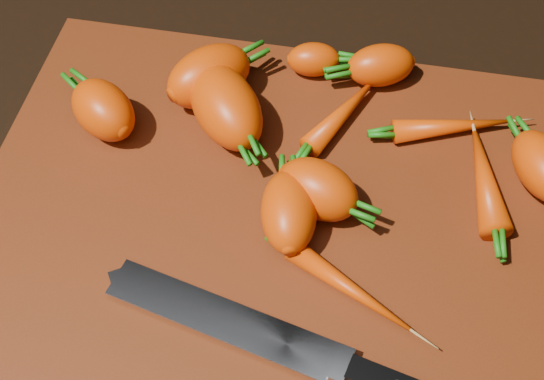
# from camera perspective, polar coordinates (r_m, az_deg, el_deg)

# --- Properties ---
(ground) EXTENTS (2.00, 2.00, 0.01)m
(ground) POSITION_cam_1_polar(r_m,az_deg,el_deg) (0.65, -0.16, -2.53)
(ground) COLOR black
(cutting_board) EXTENTS (0.50, 0.40, 0.01)m
(cutting_board) POSITION_cam_1_polar(r_m,az_deg,el_deg) (0.64, -0.17, -1.98)
(cutting_board) COLOR maroon
(cutting_board) RESTS_ON ground
(carrot_0) EXTENTS (0.10, 0.10, 0.05)m
(carrot_0) POSITION_cam_1_polar(r_m,az_deg,el_deg) (0.70, -4.76, 8.55)
(carrot_0) COLOR #E03E00
(carrot_0) RESTS_ON cutting_board
(carrot_1) EXTENTS (0.09, 0.08, 0.05)m
(carrot_1) POSITION_cam_1_polar(r_m,az_deg,el_deg) (0.69, -12.59, 5.91)
(carrot_1) COLOR #E03E00
(carrot_1) RESTS_ON cutting_board
(carrot_2) EXTENTS (0.10, 0.11, 0.06)m
(carrot_2) POSITION_cam_1_polar(r_m,az_deg,el_deg) (0.67, -3.50, 6.30)
(carrot_2) COLOR #E03E00
(carrot_2) RESTS_ON cutting_board
(carrot_3) EXTENTS (0.06, 0.08, 0.05)m
(carrot_3) POSITION_cam_1_polar(r_m,az_deg,el_deg) (0.61, 1.27, -1.63)
(carrot_3) COLOR #E03E00
(carrot_3) RESTS_ON cutting_board
(carrot_4) EXTENTS (0.07, 0.06, 0.04)m
(carrot_4) POSITION_cam_1_polar(r_m,az_deg,el_deg) (0.73, 8.17, 9.28)
(carrot_4) COLOR #E03E00
(carrot_4) RESTS_ON cutting_board
(carrot_5) EXTENTS (0.05, 0.04, 0.03)m
(carrot_5) POSITION_cam_1_polar(r_m,az_deg,el_deg) (0.73, 3.15, 9.79)
(carrot_5) COLOR #E03E00
(carrot_5) RESTS_ON cutting_board
(carrot_6) EXTENTS (0.07, 0.09, 0.04)m
(carrot_6) POSITION_cam_1_polar(r_m,az_deg,el_deg) (0.68, 19.71, 1.69)
(carrot_6) COLOR #E03E00
(carrot_6) RESTS_ON cutting_board
(carrot_7) EXTENTS (0.07, 0.10, 0.02)m
(carrot_7) POSITION_cam_1_polar(r_m,az_deg,el_deg) (0.69, 5.39, 5.82)
(carrot_7) COLOR #E03E00
(carrot_7) RESTS_ON cutting_board
(carrot_8) EXTENTS (0.11, 0.07, 0.02)m
(carrot_8) POSITION_cam_1_polar(r_m,az_deg,el_deg) (0.59, 5.81, -7.35)
(carrot_8) COLOR #E03E00
(carrot_8) RESTS_ON cutting_board
(carrot_9) EXTENTS (0.05, 0.11, 0.03)m
(carrot_9) POSITION_cam_1_polar(r_m,az_deg,el_deg) (0.66, 15.74, 0.76)
(carrot_9) COLOR #E03E00
(carrot_9) RESTS_ON cutting_board
(carrot_10) EXTENTS (0.08, 0.07, 0.05)m
(carrot_10) POSITION_cam_1_polar(r_m,az_deg,el_deg) (0.62, 3.48, 0.05)
(carrot_10) COLOR #E03E00
(carrot_10) RESTS_ON cutting_board
(carrot_11) EXTENTS (0.11, 0.05, 0.02)m
(carrot_11) POSITION_cam_1_polar(r_m,az_deg,el_deg) (0.70, 13.32, 4.67)
(carrot_11) COLOR #E03E00
(carrot_11) RESTS_ON cutting_board
(knife) EXTENTS (0.29, 0.09, 0.02)m
(knife) POSITION_cam_1_polar(r_m,az_deg,el_deg) (0.57, -2.23, -10.27)
(knife) COLOR gray
(knife) RESTS_ON cutting_board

